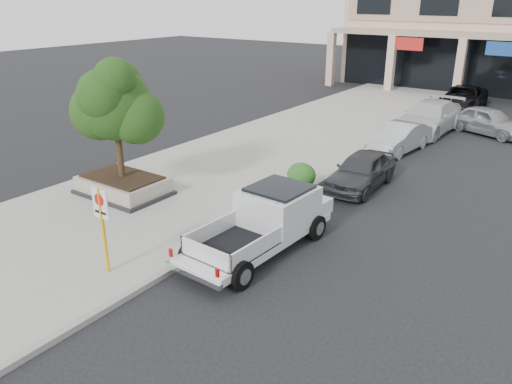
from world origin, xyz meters
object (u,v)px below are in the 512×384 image
(planter_tree, at_px, (121,104))
(pickup_truck, at_px, (258,224))
(curb_car_c, at_px, (429,117))
(curb_car_b, at_px, (399,138))
(planter, at_px, (123,185))
(curb_car_d, at_px, (464,98))
(curb_car_a, at_px, (361,170))
(no_parking_sign, at_px, (102,219))
(lot_car_a, at_px, (488,121))

(planter_tree, distance_m, pickup_truck, 6.75)
(curb_car_c, bearing_deg, curb_car_b, -86.98)
(planter, xyz_separation_m, curb_car_d, (5.95, 22.94, 0.25))
(curb_car_b, bearing_deg, curb_car_a, -77.61)
(no_parking_sign, bearing_deg, curb_car_d, 85.73)
(no_parking_sign, bearing_deg, curb_car_a, 75.19)
(curb_car_a, height_order, curb_car_c, curb_car_c)
(curb_car_b, height_order, curb_car_c, curb_car_c)
(planter_tree, xyz_separation_m, curb_car_a, (6.42, 5.79, -2.73))
(no_parking_sign, bearing_deg, pickup_truck, 54.66)
(curb_car_c, bearing_deg, pickup_truck, -85.92)
(planter, height_order, lot_car_a, lot_car_a)
(planter, relative_size, curb_car_a, 0.80)
(curb_car_b, height_order, lot_car_a, lot_car_a)
(pickup_truck, bearing_deg, planter, 177.99)
(no_parking_sign, height_order, curb_car_a, no_parking_sign)
(lot_car_a, bearing_deg, no_parking_sign, -170.88)
(curb_car_b, distance_m, curb_car_c, 4.34)
(curb_car_d, bearing_deg, no_parking_sign, -98.96)
(planter, relative_size, lot_car_a, 0.76)
(planter, relative_size, no_parking_sign, 1.39)
(planter, height_order, planter_tree, planter_tree)
(planter, bearing_deg, curb_car_b, 62.02)
(curb_car_c, distance_m, curb_car_d, 7.28)
(no_parking_sign, relative_size, pickup_truck, 0.43)
(lot_car_a, bearing_deg, curb_car_a, -169.01)
(planter_tree, xyz_separation_m, curb_car_b, (5.88, 11.17, -2.75))
(planter_tree, distance_m, curb_car_b, 12.92)
(planter_tree, bearing_deg, planter, -131.03)
(planter_tree, relative_size, curb_car_c, 0.71)
(curb_car_b, bearing_deg, no_parking_sign, -91.03)
(planter_tree, relative_size, lot_car_a, 0.95)
(planter, height_order, pickup_truck, pickup_truck)
(pickup_truck, bearing_deg, curb_car_a, 90.94)
(planter_tree, height_order, curb_car_d, planter_tree)
(planter, xyz_separation_m, curb_car_b, (6.02, 11.33, 0.19))
(pickup_truck, distance_m, curb_car_b, 11.87)
(curb_car_a, distance_m, lot_car_a, 11.34)
(pickup_truck, bearing_deg, curb_car_b, 94.38)
(planter, height_order, curb_car_d, curb_car_d)
(pickup_truck, height_order, curb_car_b, pickup_truck)
(pickup_truck, height_order, curb_car_d, pickup_truck)
(planter_tree, relative_size, curb_car_b, 0.99)
(no_parking_sign, bearing_deg, planter, 135.27)
(curb_car_a, bearing_deg, no_parking_sign, -106.43)
(planter, xyz_separation_m, no_parking_sign, (3.95, -3.91, 1.16))
(curb_car_c, bearing_deg, curb_car_d, 93.39)
(planter, bearing_deg, curb_car_d, 75.46)
(curb_car_b, xyz_separation_m, curb_car_c, (-0.01, 4.34, 0.15))
(planter, xyz_separation_m, lot_car_a, (8.69, 17.08, 0.24))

